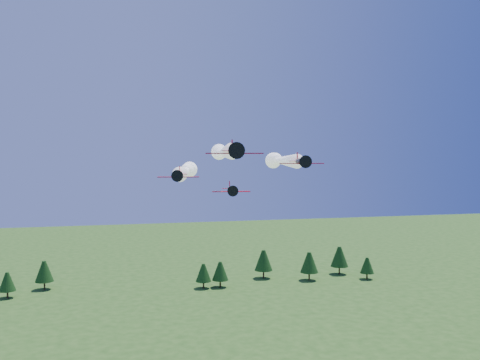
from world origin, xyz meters
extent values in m
cylinder|color=black|center=(-2.44, -9.89, 48.83)|extent=(2.09, 6.19, 1.13)
cone|color=black|center=(-3.01, -13.40, 48.83)|extent=(1.28, 1.18, 1.13)
cone|color=black|center=(-3.12, -14.06, 48.83)|extent=(0.57, 0.58, 0.50)
cylinder|color=black|center=(-3.15, -14.25, 48.83)|extent=(2.34, 0.42, 2.37)
cube|color=red|center=(-2.52, -10.34, 48.47)|extent=(8.48, 2.84, 0.14)
cube|color=red|center=(-1.80, -5.94, 48.89)|extent=(3.38, 1.47, 0.08)
cube|color=red|center=(-1.78, -5.83, 49.79)|extent=(0.27, 1.07, 1.63)
ellipsoid|color=#7FA0C4|center=(-2.61, -10.89, 49.28)|extent=(1.02, 1.47, 0.70)
sphere|color=white|center=(3.74, 28.17, 48.83)|extent=(2.30, 2.30, 2.30)
sphere|color=white|center=(4.52, 32.92, 48.83)|extent=(3.00, 3.00, 3.00)
sphere|color=white|center=(5.29, 37.68, 48.83)|extent=(3.70, 3.70, 3.70)
cylinder|color=black|center=(-9.16, 0.57, 45.01)|extent=(1.80, 4.94, 0.90)
cone|color=black|center=(-9.69, -2.21, 45.01)|extent=(1.03, 0.96, 0.90)
cone|color=black|center=(-9.80, -2.74, 45.01)|extent=(0.46, 0.47, 0.40)
cylinder|color=black|center=(-9.82, -2.89, 45.01)|extent=(1.86, 0.39, 1.89)
cube|color=red|center=(-9.23, 0.21, 44.72)|extent=(6.76, 2.44, 0.11)
cube|color=red|center=(-8.56, 3.70, 45.05)|extent=(2.70, 1.24, 0.06)
cube|color=red|center=(-8.54, 3.79, 45.77)|extent=(0.24, 0.85, 1.30)
ellipsoid|color=#7FA0C4|center=(-9.31, -0.23, 45.37)|extent=(0.84, 1.18, 0.56)
sphere|color=white|center=(-2.88, 33.39, 45.01)|extent=(2.30, 2.30, 2.30)
sphere|color=white|center=(-2.09, 37.53, 45.01)|extent=(3.00, 3.00, 3.00)
sphere|color=white|center=(-1.29, 41.67, 45.01)|extent=(3.70, 3.70, 3.70)
cylinder|color=black|center=(11.37, -0.80, 47.18)|extent=(1.93, 5.48, 1.00)
cone|color=black|center=(10.82, -3.89, 47.18)|extent=(1.14, 1.06, 1.00)
cone|color=black|center=(10.71, -4.48, 47.18)|extent=(0.51, 0.52, 0.44)
cylinder|color=black|center=(10.68, -4.64, 47.18)|extent=(2.07, 0.41, 2.09)
cube|color=red|center=(11.30, -1.19, 46.86)|extent=(7.50, 2.62, 0.12)
cube|color=red|center=(11.99, 2.69, 47.23)|extent=(3.00, 1.34, 0.07)
cube|color=red|center=(12.01, 2.79, 48.03)|extent=(0.25, 0.95, 1.45)
ellipsoid|color=#7FA0C4|center=(11.21, -1.68, 47.58)|extent=(0.92, 1.30, 0.62)
sphere|color=white|center=(16.48, 27.79, 47.18)|extent=(2.30, 2.30, 2.30)
sphere|color=white|center=(17.10, 31.28, 47.18)|extent=(3.00, 3.00, 3.00)
sphere|color=white|center=(17.72, 34.77, 47.18)|extent=(3.70, 3.70, 3.70)
cylinder|color=black|center=(1.06, 6.87, 42.10)|extent=(1.62, 5.00, 0.91)
cone|color=black|center=(0.64, 4.03, 42.10)|extent=(1.02, 0.94, 0.91)
cone|color=black|center=(0.56, 3.49, 42.10)|extent=(0.46, 0.46, 0.40)
cylinder|color=black|center=(0.54, 3.33, 42.10)|extent=(1.90, 0.31, 1.91)
cube|color=red|center=(1.00, 6.51, 41.81)|extent=(6.85, 2.20, 0.11)
cube|color=red|center=(1.53, 10.07, 42.15)|extent=(2.73, 1.15, 0.06)
cube|color=red|center=(1.54, 10.16, 42.88)|extent=(0.21, 0.87, 1.32)
ellipsoid|color=#7FA0C4|center=(0.94, 6.06, 42.47)|extent=(0.81, 1.18, 0.57)
cylinder|color=#382314|center=(71.96, 114.40, 1.57)|extent=(0.60, 0.60, 3.14)
cone|color=black|center=(71.96, 114.40, 7.17)|extent=(7.17, 7.17, 8.07)
cylinder|color=#382314|center=(-42.21, 117.32, 1.44)|extent=(0.60, 0.60, 2.88)
cone|color=black|center=(-42.21, 117.32, 6.59)|extent=(6.59, 6.59, 7.41)
cylinder|color=#382314|center=(39.76, 114.93, 1.56)|extent=(0.60, 0.60, 3.11)
cone|color=black|center=(39.76, 114.93, 7.11)|extent=(7.11, 7.11, 8.00)
cylinder|color=#382314|center=(13.86, 104.87, 1.25)|extent=(0.60, 0.60, 2.50)
cone|color=black|center=(13.86, 104.87, 5.71)|extent=(5.71, 5.71, 6.42)
cylinder|color=#382314|center=(55.94, 107.24, 1.53)|extent=(0.60, 0.60, 3.05)
cone|color=black|center=(55.94, 107.24, 6.98)|extent=(6.98, 6.98, 7.86)
cylinder|color=#382314|center=(-53.12, 107.91, 1.23)|extent=(0.60, 0.60, 2.46)
cone|color=black|center=(-53.12, 107.91, 5.62)|extent=(5.62, 5.62, 6.32)
cylinder|color=#382314|center=(78.60, 103.36, 1.18)|extent=(0.60, 0.60, 2.37)
cone|color=black|center=(78.60, 103.36, 5.41)|extent=(5.41, 5.41, 6.09)
cylinder|color=#382314|center=(20.11, 104.87, 1.31)|extent=(0.60, 0.60, 2.63)
cone|color=black|center=(20.11, 104.87, 6.00)|extent=(6.00, 6.00, 6.75)
camera|label=1|loc=(-20.74, -85.36, 47.99)|focal=40.00mm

